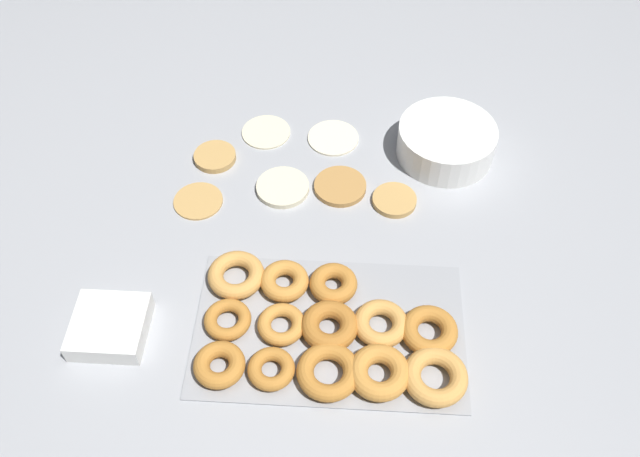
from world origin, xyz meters
The scene contains 11 objects.
ground_plane centered at (0.00, 0.00, 0.00)m, with size 3.00×3.00×0.00m, color #9EA0A5.
pancake_0 centered at (-0.06, 0.06, 0.01)m, with size 0.11×0.11×0.01m, color beige.
pancake_1 centered at (-0.23, 0.02, 0.00)m, with size 0.10×0.10×0.01m, color tan.
pancake_2 centered at (-0.11, 0.23, 0.00)m, with size 0.11×0.11×0.01m, color beige.
pancake_3 centered at (0.06, 0.07, 0.01)m, with size 0.11×0.11×0.01m, color #B27F42.
pancake_4 centered at (0.04, 0.22, 0.00)m, with size 0.11×0.11×0.01m, color beige.
pancake_5 centered at (-0.21, 0.14, 0.01)m, with size 0.09×0.09×0.01m, color tan.
pancake_6 centered at (0.17, 0.04, 0.01)m, with size 0.09×0.09×0.01m, color tan.
donut_tray centered at (0.05, -0.28, 0.02)m, with size 0.48×0.29×0.04m.
batter_bowl centered at (0.28, 0.19, 0.04)m, with size 0.21×0.21×0.07m.
container_stack centered at (-0.33, -0.30, 0.02)m, with size 0.13×0.12×0.04m.
Camera 1 is at (0.07, -0.88, 1.05)m, focal length 38.00 mm.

